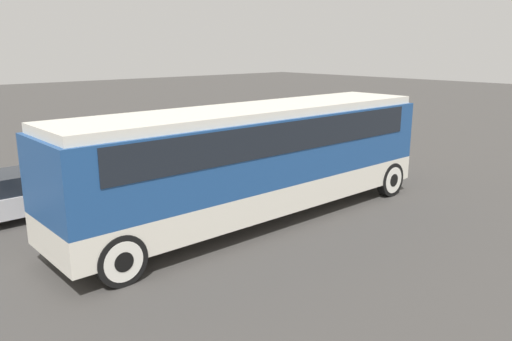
{
  "coord_description": "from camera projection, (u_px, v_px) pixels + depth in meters",
  "views": [
    {
      "loc": [
        -8.78,
        -9.89,
        4.72
      ],
      "look_at": [
        0.0,
        0.0,
        1.43
      ],
      "focal_mm": 35.0,
      "sensor_mm": 36.0,
      "label": 1
    }
  ],
  "objects": [
    {
      "name": "parked_car_mid",
      "position": [
        217.0,
        140.0,
        21.9
      ],
      "size": [
        4.64,
        1.78,
        1.44
      ],
      "color": "navy",
      "rests_on": "ground_plane"
    },
    {
      "name": "tour_bus",
      "position": [
        259.0,
        152.0,
        13.57
      ],
      "size": [
        11.4,
        2.56,
        3.18
      ],
      "color": "silver",
      "rests_on": "ground_plane"
    },
    {
      "name": "ground_plane",
      "position": [
        256.0,
        220.0,
        13.98
      ],
      "size": [
        120.0,
        120.0,
        0.0
      ],
      "primitive_type": "plane",
      "color": "#423F3D"
    },
    {
      "name": "parked_car_near",
      "position": [
        1.0,
        198.0,
        13.72
      ],
      "size": [
        4.35,
        1.8,
        1.34
      ],
      "color": "#BCBCC1",
      "rests_on": "ground_plane"
    }
  ]
}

